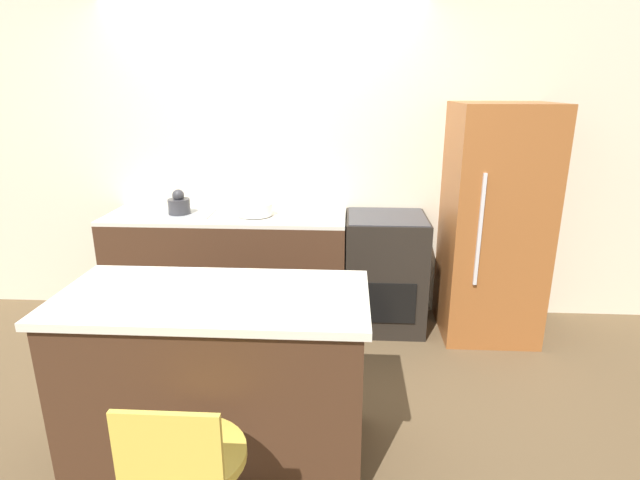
% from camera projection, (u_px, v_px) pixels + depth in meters
% --- Properties ---
extents(ground_plane, '(14.00, 14.00, 0.00)m').
position_uv_depth(ground_plane, '(259.00, 339.00, 3.88)').
color(ground_plane, brown).
extents(wall_back, '(8.00, 0.06, 2.60)m').
position_uv_depth(wall_back, '(266.00, 160.00, 4.10)').
color(wall_back, beige).
rests_on(wall_back, ground_plane).
extents(back_counter, '(1.89, 0.58, 0.92)m').
position_uv_depth(back_counter, '(229.00, 269.00, 4.06)').
color(back_counter, '#422819').
rests_on(back_counter, ground_plane).
extents(kitchen_island, '(1.53, 0.73, 0.91)m').
position_uv_depth(kitchen_island, '(218.00, 375.00, 2.58)').
color(kitchen_island, '#422819').
rests_on(kitchen_island, ground_plane).
extents(oven_range, '(0.62, 0.60, 0.92)m').
position_uv_depth(oven_range, '(385.00, 272.00, 3.99)').
color(oven_range, black).
rests_on(oven_range, ground_plane).
extents(refrigerator, '(0.70, 0.71, 1.77)m').
position_uv_depth(refrigerator, '(493.00, 224.00, 3.77)').
color(refrigerator, '#995628').
rests_on(refrigerator, ground_plane).
extents(kettle, '(0.17, 0.17, 0.19)m').
position_uv_depth(kettle, '(179.00, 204.00, 3.90)').
color(kettle, '#333338').
rests_on(kettle, back_counter).
extents(mixing_bowl, '(0.27, 0.27, 0.09)m').
position_uv_depth(mixing_bowl, '(255.00, 209.00, 3.88)').
color(mixing_bowl, white).
rests_on(mixing_bowl, back_counter).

